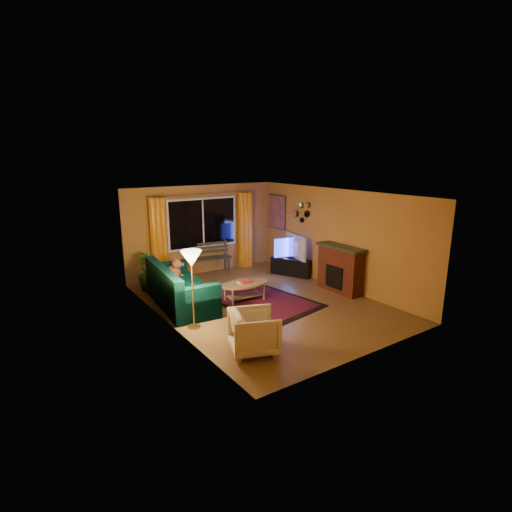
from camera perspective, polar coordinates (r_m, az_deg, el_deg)
floor at (r=9.25m, az=1.05°, el=-6.76°), size 4.50×6.00×0.02m
ceiling at (r=8.67m, az=1.13°, el=8.98°), size 4.50×6.00×0.02m
wall_back at (r=11.41m, az=-7.69°, el=3.75°), size 4.50×0.02×2.50m
wall_left at (r=7.83m, az=-12.54°, el=-1.32°), size 0.02×6.00×2.50m
wall_right at (r=10.32m, az=11.40°, el=2.47°), size 0.02×6.00×2.50m
window at (r=11.32m, az=-7.57°, el=4.69°), size 2.00×0.02×1.30m
curtain_rod at (r=11.18m, az=-7.60°, el=8.71°), size 3.20×0.03×0.03m
curtain_left at (r=10.80m, az=-13.76°, el=2.16°), size 0.36×0.36×2.24m
curtain_right at (r=11.98m, az=-1.60°, el=3.73°), size 0.36×0.36×2.24m
bench at (r=11.36m, az=-7.47°, el=-1.56°), size 1.62×0.75×0.47m
potted_plant at (r=10.29m, az=-15.15°, el=-2.23°), size 0.66×0.66×0.95m
sofa at (r=9.12m, az=-10.65°, el=-4.14°), size 1.20×2.39×0.93m
dog at (r=9.54m, az=-11.69°, el=-2.05°), size 0.40×0.47×0.43m
armchair at (r=6.94m, az=-0.26°, el=-10.49°), size 0.97×1.00×0.81m
floor_lamp at (r=7.81m, az=-9.04°, el=-4.80°), size 0.30×0.30×1.56m
rug at (r=9.42m, az=0.35°, el=-6.22°), size 2.20×3.04×0.02m
coffee_table at (r=9.33m, az=-1.66°, el=-5.12°), size 1.28×1.28×0.43m
tv_console at (r=11.33m, az=5.12°, el=-1.49°), size 0.84×1.22×0.49m
television at (r=11.19m, az=5.19°, el=1.33°), size 0.40×1.15×0.66m
fireplace at (r=10.07m, az=11.98°, el=-1.95°), size 0.40×1.20×1.10m
mirror_cluster at (r=11.13m, az=6.57°, el=6.38°), size 0.06×0.60×0.56m
painting at (r=12.04m, az=3.00°, el=6.33°), size 0.04×0.76×0.96m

